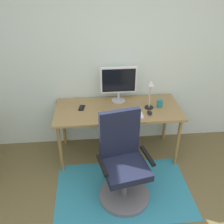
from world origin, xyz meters
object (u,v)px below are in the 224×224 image
object	(u,v)px
desk	(118,113)
desk_lamp	(150,89)
office_chair	(123,168)
computer_mouse	(150,113)
cell_phone	(82,108)
coffee_cup	(160,103)
monitor	(119,82)
keyboard	(125,116)

from	to	relation	value
desk	desk_lamp	distance (m)	0.52
office_chair	computer_mouse	bearing A→B (deg)	43.21
computer_mouse	cell_phone	bearing A→B (deg)	165.06
coffee_cup	cell_phone	world-z (taller)	coffee_cup
monitor	coffee_cup	size ratio (longest dim) A/B	4.75
coffee_cup	cell_phone	size ratio (longest dim) A/B	0.72
computer_mouse	office_chair	xyz separation A→B (m)	(-0.40, -0.57, -0.35)
coffee_cup	office_chair	size ratio (longest dim) A/B	0.10
desk	coffee_cup	xyz separation A→B (m)	(0.54, -0.00, 0.12)
coffee_cup	cell_phone	xyz separation A→B (m)	(-1.01, 0.06, -0.05)
desk_lamp	coffee_cup	bearing A→B (deg)	6.80
computer_mouse	coffee_cup	bearing A→B (deg)	44.97
computer_mouse	coffee_cup	world-z (taller)	coffee_cup
cell_phone	office_chair	size ratio (longest dim) A/B	0.13
coffee_cup	keyboard	bearing A→B (deg)	-156.43
coffee_cup	office_chair	world-z (taller)	office_chair
office_chair	cell_phone	bearing A→B (deg)	107.50
desk	monitor	size ratio (longest dim) A/B	3.35
keyboard	computer_mouse	size ratio (longest dim) A/B	4.13
keyboard	coffee_cup	size ratio (longest dim) A/B	4.24
cell_phone	desk_lamp	distance (m)	0.91
computer_mouse	keyboard	bearing A→B (deg)	-172.43
computer_mouse	office_chair	distance (m)	0.78
cell_phone	desk_lamp	size ratio (longest dim) A/B	0.37
desk_lamp	office_chair	bearing A→B (deg)	-120.54
keyboard	cell_phone	world-z (taller)	keyboard
coffee_cup	monitor	bearing A→B (deg)	157.52
monitor	office_chair	bearing A→B (deg)	-93.13
desk	cell_phone	bearing A→B (deg)	173.22
monitor	keyboard	distance (m)	0.50
office_chair	keyboard	bearing A→B (deg)	68.65
office_chair	desk	bearing A→B (deg)	76.63
keyboard	monitor	bearing A→B (deg)	95.15
desk	office_chair	world-z (taller)	office_chair
monitor	keyboard	world-z (taller)	monitor
monitor	computer_mouse	world-z (taller)	monitor
office_chair	coffee_cup	bearing A→B (deg)	40.70
monitor	keyboard	bearing A→B (deg)	-84.85
computer_mouse	monitor	bearing A→B (deg)	132.47
coffee_cup	computer_mouse	bearing A→B (deg)	-135.03
monitor	office_chair	xyz separation A→B (m)	(-0.05, -0.94, -0.62)
desk	monitor	world-z (taller)	monitor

